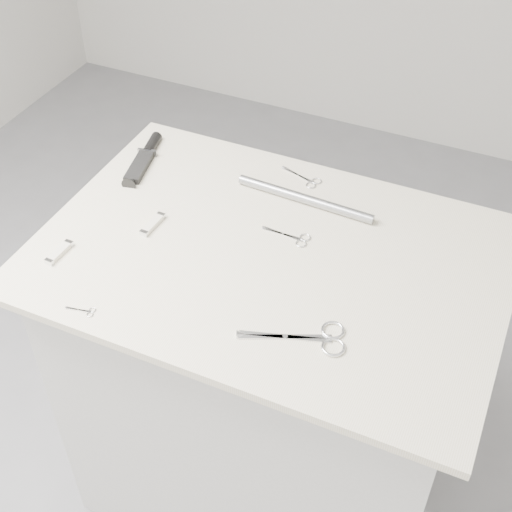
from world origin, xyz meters
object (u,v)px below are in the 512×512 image
at_px(tiny_scissors, 84,311).
at_px(pocket_knife_a, 153,224).
at_px(embroidery_scissors_a, 294,238).
at_px(embroidery_scissors_b, 307,180).
at_px(plinth, 268,388).
at_px(metal_rail, 305,199).
at_px(large_shears, 316,338).
at_px(pocket_knife_b, 59,253).
at_px(sheathed_knife, 145,157).

distance_m(tiny_scissors, pocket_knife_a, 0.28).
distance_m(embroidery_scissors_a, embroidery_scissors_b, 0.22).
distance_m(plinth, embroidery_scissors_a, 0.48).
distance_m(tiny_scissors, metal_rail, 0.57).
bearing_deg(embroidery_scissors_a, large_shears, -57.47).
xyz_separation_m(embroidery_scissors_b, pocket_knife_a, (-0.25, -0.30, 0.00)).
bearing_deg(pocket_knife_a, pocket_knife_b, 143.51).
relative_size(pocket_knife_a, metal_rail, 0.24).
height_order(pocket_knife_b, metal_rail, metal_rail).
bearing_deg(metal_rail, tiny_scissors, -118.35).
bearing_deg(pocket_knife_b, pocket_knife_a, -36.66).
bearing_deg(tiny_scissors, embroidery_scissors_a, 40.59).
relative_size(pocket_knife_a, pocket_knife_b, 1.04).
xyz_separation_m(large_shears, pocket_knife_b, (-0.58, -0.00, 0.00)).
bearing_deg(metal_rail, sheathed_knife, 179.88).
xyz_separation_m(plinth, embroidery_scissors_a, (0.03, 0.07, 0.47)).
height_order(large_shears, sheathed_knife, sheathed_knife).
distance_m(pocket_knife_a, metal_rail, 0.35).
relative_size(large_shears, pocket_knife_b, 2.64).
relative_size(large_shears, sheathed_knife, 1.00).
bearing_deg(embroidery_scissors_b, plinth, -66.99).
bearing_deg(embroidery_scissors_a, pocket_knife_b, -147.47).
bearing_deg(sheathed_knife, large_shears, -134.27).
relative_size(pocket_knife_b, metal_rail, 0.23).
height_order(plinth, tiny_scissors, tiny_scissors).
bearing_deg(pocket_knife_a, embroidery_scissors_a, -70.22).
distance_m(pocket_knife_a, pocket_knife_b, 0.21).
xyz_separation_m(embroidery_scissors_b, pocket_knife_b, (-0.39, -0.46, 0.00)).
xyz_separation_m(large_shears, embroidery_scissors_b, (-0.20, 0.46, -0.00)).
bearing_deg(pocket_knife_b, large_shears, -86.97).
relative_size(plinth, pocket_knife_b, 11.71).
bearing_deg(tiny_scissors, pocket_knife_b, 129.36).
height_order(large_shears, pocket_knife_a, pocket_knife_a).
xyz_separation_m(embroidery_scissors_b, metal_rail, (0.03, -0.08, 0.01)).
bearing_deg(embroidery_scissors_a, plinth, -108.81).
height_order(large_shears, metal_rail, metal_rail).
relative_size(tiny_scissors, metal_rail, 0.18).
bearing_deg(tiny_scissors, embroidery_scissors_b, 56.29).
bearing_deg(sheathed_knife, embroidery_scissors_a, -117.65).
height_order(large_shears, embroidery_scissors_b, large_shears).
bearing_deg(embroidery_scissors_a, embroidery_scissors_b, 106.08).
xyz_separation_m(plinth, tiny_scissors, (-0.27, -0.30, 0.47)).
height_order(sheathed_knife, pocket_knife_a, sheathed_knife).
relative_size(large_shears, metal_rail, 0.60).
bearing_deg(embroidery_scissors_b, large_shears, -48.95).
bearing_deg(large_shears, embroidery_scissors_b, 92.57).
bearing_deg(embroidery_scissors_b, sheathed_knife, -150.43).
xyz_separation_m(large_shears, metal_rail, (-0.17, 0.38, 0.01)).
bearing_deg(embroidery_scissors_b, pocket_knife_b, -111.80).
height_order(tiny_scissors, pocket_knife_a, pocket_knife_a).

